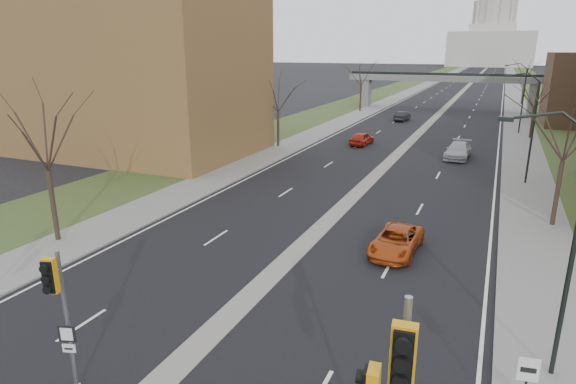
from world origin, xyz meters
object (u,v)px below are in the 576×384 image
Objects in this scene: speed_limit_sign at (526,383)px; car_right_mid at (458,150)px; signal_pole_median at (58,301)px; car_left_near at (362,138)px; car_right_near at (396,241)px; car_left_far at (402,116)px.

speed_limit_sign is 0.47× the size of car_right_mid.
signal_pole_median reaches higher than car_left_near.
car_right_near is 0.88× the size of car_right_mid.
signal_pole_median is at bearing 97.31° from car_left_far.
car_right_near is (7.07, 15.31, -2.71)m from signal_pole_median.
car_left_near is 30.24m from car_right_near.
car_right_mid is at bearing 118.43° from car_left_far.
car_right_mid is (10.07, -23.82, 0.08)m from car_left_far.
car_right_mid reaches higher than car_left_far.
signal_pole_median is at bearing -98.47° from car_right_mid.
signal_pole_median reaches higher than car_right_near.
car_right_mid is (0.96, 25.73, 0.12)m from car_right_near.
signal_pole_median is 17.08m from car_right_near.
speed_limit_sign is at bearing 116.00° from car_left_near.
car_right_near is (-5.76, 11.64, -1.22)m from speed_limit_sign.
car_right_mid reaches higher than car_right_near.
speed_limit_sign is 43.16m from car_left_near.
speed_limit_sign is at bearing -80.07° from car_right_mid.
speed_limit_sign is 0.60× the size of car_left_far.
signal_pole_median is 1.14× the size of car_left_far.
signal_pole_median reaches higher than car_right_mid.
speed_limit_sign is 62.98m from car_left_far.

